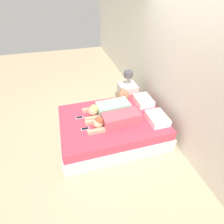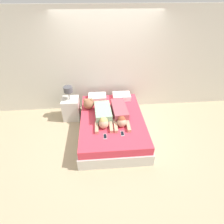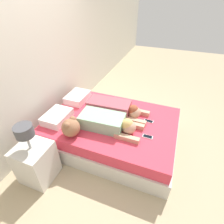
# 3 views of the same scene
# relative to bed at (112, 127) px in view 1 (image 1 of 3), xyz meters

# --- Properties ---
(ground_plane) EXTENTS (12.00, 12.00, 0.00)m
(ground_plane) POSITION_rel_bed_xyz_m (0.00, 0.00, -0.23)
(ground_plane) COLOR tan
(wall_back) EXTENTS (12.00, 0.06, 2.60)m
(wall_back) POSITION_rel_bed_xyz_m (0.00, 1.18, 1.07)
(wall_back) COLOR beige
(wall_back) RESTS_ON ground_plane
(bed) EXTENTS (1.48, 2.07, 0.47)m
(bed) POSITION_rel_bed_xyz_m (0.00, 0.00, 0.00)
(bed) COLOR beige
(bed) RESTS_ON ground_plane
(pillow_head_left) EXTENTS (0.45, 0.34, 0.13)m
(pillow_head_left) POSITION_rel_bed_xyz_m (-0.32, 0.80, 0.30)
(pillow_head_left) COLOR white
(pillow_head_left) RESTS_ON bed
(pillow_head_right) EXTENTS (0.45, 0.34, 0.13)m
(pillow_head_right) POSITION_rel_bed_xyz_m (0.32, 0.80, 0.30)
(pillow_head_right) COLOR white
(pillow_head_right) RESTS_ON bed
(person_left) EXTENTS (0.39, 0.95, 0.24)m
(person_left) POSITION_rel_bed_xyz_m (-0.20, -0.03, 0.34)
(person_left) COLOR #8CBF99
(person_left) RESTS_ON bed
(person_right) EXTENTS (0.36, 1.02, 0.23)m
(person_right) POSITION_rel_bed_xyz_m (0.18, 0.01, 0.34)
(person_right) COLOR #B24C59
(person_right) RESTS_ON bed
(cell_phone_left) EXTENTS (0.07, 0.14, 0.01)m
(cell_phone_left) POSITION_rel_bed_xyz_m (-0.19, -0.61, 0.24)
(cell_phone_left) COLOR silver
(cell_phone_left) RESTS_ON bed
(cell_phone_right) EXTENTS (0.07, 0.14, 0.01)m
(cell_phone_right) POSITION_rel_bed_xyz_m (0.16, -0.56, 0.24)
(cell_phone_right) COLOR silver
(cell_phone_right) RESTS_ON bed
(plush_toy) EXTENTS (0.26, 0.26, 0.27)m
(plush_toy) POSITION_rel_bed_xyz_m (-0.53, 0.41, 0.37)
(plush_toy) COLOR #996647
(plush_toy) RESTS_ON bed
(nightstand) EXTENTS (0.42, 0.42, 0.92)m
(nightstand) POSITION_rel_bed_xyz_m (-1.02, 0.69, 0.09)
(nightstand) COLOR beige
(nightstand) RESTS_ON ground_plane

